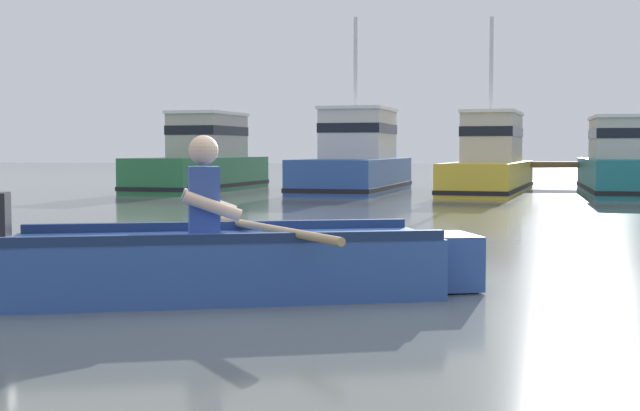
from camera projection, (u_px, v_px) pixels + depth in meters
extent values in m
plane|color=slate|center=(326.00, 280.00, 7.34)|extent=(120.00, 120.00, 0.00)
cylinder|color=brown|center=(508.00, 165.00, 25.80)|extent=(0.24, 0.24, 1.27)
cube|color=#2D519E|center=(225.00, 266.00, 6.57)|extent=(3.28, 2.21, 0.44)
cube|color=#2D519E|center=(447.00, 261.00, 6.88)|extent=(0.60, 0.71, 0.42)
cube|color=navy|center=(220.00, 227.00, 7.05)|extent=(2.84, 1.24, 0.08)
cube|color=navy|center=(230.00, 239.00, 6.05)|extent=(2.84, 1.24, 0.08)
cube|color=#3C62B2|center=(211.00, 242.00, 6.54)|extent=(0.65, 1.04, 0.06)
cube|color=#334C99|center=(204.00, 202.00, 6.51)|extent=(0.33, 0.40, 0.52)
sphere|color=beige|center=(203.00, 150.00, 6.48)|extent=(0.22, 0.22, 0.22)
cylinder|color=beige|center=(209.00, 203.00, 6.73)|extent=(0.43, 0.25, 0.23)
cylinder|color=beige|center=(212.00, 206.00, 6.30)|extent=(0.43, 0.25, 0.23)
cylinder|color=tan|center=(274.00, 229.00, 6.46)|extent=(1.35, 1.56, 0.06)
cube|color=#287042|center=(200.00, 174.00, 23.33)|extent=(2.16, 5.87, 0.87)
cube|color=black|center=(200.00, 185.00, 23.35)|extent=(2.21, 5.92, 0.10)
cube|color=#B2ADA3|center=(208.00, 136.00, 23.76)|extent=(1.53, 2.51, 1.13)
cube|color=black|center=(208.00, 131.00, 23.75)|extent=(1.56, 2.55, 0.24)
cube|color=white|center=(208.00, 114.00, 23.73)|extent=(1.61, 2.64, 0.08)
cube|color=#2D519E|center=(354.00, 175.00, 22.60)|extent=(2.31, 5.83, 0.85)
cube|color=black|center=(354.00, 186.00, 22.62)|extent=(2.36, 5.87, 0.10)
cube|color=silver|center=(359.00, 135.00, 23.03)|extent=(1.69, 2.49, 1.24)
cube|color=black|center=(359.00, 129.00, 23.02)|extent=(1.72, 2.52, 0.24)
cube|color=white|center=(359.00, 109.00, 22.99)|extent=(1.78, 2.61, 0.08)
cylinder|color=silver|center=(355.00, 88.00, 22.60)|extent=(0.10, 0.10, 3.61)
cube|color=gold|center=(489.00, 177.00, 22.17)|extent=(2.26, 6.54, 0.77)
cube|color=black|center=(489.00, 187.00, 22.18)|extent=(2.30, 6.59, 0.10)
cube|color=beige|center=(492.00, 138.00, 22.65)|extent=(1.53, 2.81, 1.21)
cube|color=black|center=(492.00, 132.00, 22.64)|extent=(1.56, 2.84, 0.24)
cube|color=white|center=(493.00, 113.00, 22.61)|extent=(1.61, 2.95, 0.08)
cylinder|color=silver|center=(491.00, 90.00, 22.18)|extent=(0.10, 0.10, 3.63)
cube|color=#1E727A|center=(623.00, 176.00, 21.51)|extent=(1.81, 5.97, 0.86)
cube|color=black|center=(623.00, 188.00, 21.53)|extent=(1.86, 6.01, 0.10)
cube|color=beige|center=(622.00, 139.00, 21.97)|extent=(1.40, 2.51, 0.98)
cube|color=black|center=(622.00, 134.00, 21.97)|extent=(1.43, 2.54, 0.24)
cube|color=white|center=(622.00, 117.00, 21.94)|extent=(1.47, 2.63, 0.08)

